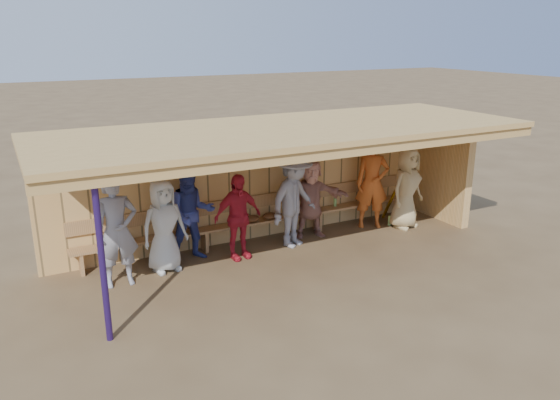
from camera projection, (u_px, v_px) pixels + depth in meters
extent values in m
plane|color=brown|center=(289.00, 257.00, 10.39)|extent=(90.00, 90.00, 0.00)
imported|color=gray|center=(117.00, 231.00, 9.01)|extent=(0.71, 0.47, 1.92)
imported|color=silver|center=(164.00, 226.00, 9.60)|extent=(0.89, 0.65, 1.68)
imported|color=#323D8B|center=(192.00, 214.00, 10.06)|extent=(0.96, 0.80, 1.81)
imported|color=red|center=(238.00, 217.00, 10.14)|extent=(1.00, 0.50, 1.64)
imported|color=gray|center=(294.00, 200.00, 10.71)|extent=(1.42, 1.14, 1.92)
imported|color=tan|center=(310.00, 198.00, 11.26)|extent=(1.63, 0.90, 1.68)
imported|color=#C95920|center=(372.00, 183.00, 11.78)|extent=(0.86, 0.74, 1.99)
imported|color=tan|center=(406.00, 188.00, 11.77)|extent=(0.97, 0.74, 1.78)
cube|color=tan|center=(257.00, 180.00, 11.18)|extent=(8.60, 0.20, 2.40)
cube|color=tan|center=(443.00, 167.00, 12.29)|extent=(0.20, 1.62, 2.40)
cube|color=tan|center=(289.00, 130.00, 9.68)|extent=(8.80, 3.20, 0.10)
cube|color=tan|center=(335.00, 153.00, 8.44)|extent=(8.80, 0.10, 0.18)
cube|color=tan|center=(63.00, 160.00, 8.03)|extent=(0.08, 3.00, 0.16)
cube|color=tan|center=(128.00, 153.00, 8.45)|extent=(0.08, 3.00, 0.16)
cube|color=tan|center=(187.00, 148.00, 8.87)|extent=(0.08, 3.00, 0.16)
cube|color=tan|center=(240.00, 142.00, 9.29)|extent=(0.08, 3.00, 0.16)
cube|color=tan|center=(289.00, 138.00, 9.72)|extent=(0.08, 3.00, 0.16)
cube|color=tan|center=(334.00, 133.00, 10.14)|extent=(0.08, 3.00, 0.16)
cube|color=tan|center=(375.00, 129.00, 10.56)|extent=(0.08, 3.00, 0.16)
cube|color=tan|center=(413.00, 126.00, 10.98)|extent=(0.08, 3.00, 0.16)
cube|color=tan|center=(448.00, 122.00, 11.41)|extent=(0.08, 3.00, 0.16)
cylinder|color=navy|center=(102.00, 260.00, 7.26)|extent=(0.09, 0.09, 2.40)
cube|color=#AF7E4B|center=(264.00, 220.00, 11.17)|extent=(7.60, 0.32, 0.05)
cube|color=#AF7E4B|center=(260.00, 201.00, 11.19)|extent=(7.60, 0.04, 0.26)
cube|color=#AF7E4B|center=(81.00, 263.00, 9.63)|extent=(0.06, 0.29, 0.40)
cube|color=#AF7E4B|center=(205.00, 241.00, 10.66)|extent=(0.06, 0.29, 0.40)
cube|color=#AF7E4B|center=(318.00, 221.00, 11.81)|extent=(0.06, 0.29, 0.40)
cube|color=#AF7E4B|center=(401.00, 206.00, 12.83)|extent=(0.06, 0.29, 0.40)
cylinder|color=gold|center=(390.00, 203.00, 12.37)|extent=(0.13, 0.41, 0.80)
sphere|color=#C48717|center=(408.00, 214.00, 12.73)|extent=(0.08, 0.08, 0.08)
ellipsoid|color=#593319|center=(125.00, 240.00, 9.84)|extent=(0.30, 0.24, 0.14)
ellipsoid|color=#593319|center=(252.00, 219.00, 10.97)|extent=(0.30, 0.24, 0.14)
ellipsoid|color=#593319|center=(270.00, 216.00, 11.15)|extent=(0.30, 0.24, 0.14)
cylinder|color=#84BC5E|center=(335.00, 201.00, 11.95)|extent=(0.07, 0.07, 0.22)
cylinder|color=gold|center=(316.00, 205.00, 11.73)|extent=(0.07, 0.07, 0.22)
cylinder|color=#A4D66B|center=(390.00, 220.00, 12.11)|extent=(0.07, 0.07, 0.22)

